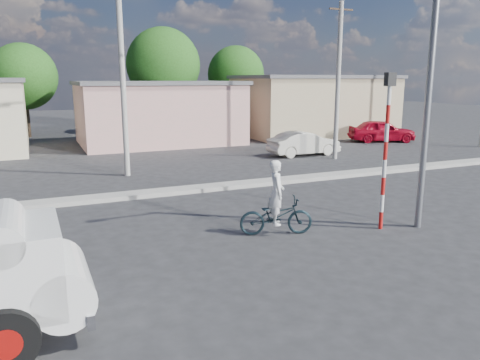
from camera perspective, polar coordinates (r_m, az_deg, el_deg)
name	(u,v)px	position (r m, az deg, el deg)	size (l,w,h in m)	color
ground_plane	(314,265)	(11.07, 8.95, -10.19)	(120.00, 120.00, 0.00)	#272729
median	(200,188)	(17.97, -4.91, -1.04)	(40.00, 0.80, 0.16)	#99968E
bicycle	(276,216)	(12.85, 4.41, -4.39)	(0.70, 2.00, 1.05)	black
cyclist	(276,203)	(12.75, 4.44, -2.83)	(0.65, 0.42, 1.77)	white
car_cream	(304,143)	(26.33, 7.79, 4.44)	(1.41, 4.05, 1.33)	beige
car_red	(382,131)	(33.23, 16.89, 5.77)	(1.76, 4.38, 1.49)	#A6081E
traffic_pole	(386,138)	(13.48, 17.40, 4.87)	(0.28, 0.18, 4.36)	red
streetlight	(428,49)	(13.83, 21.92, 14.57)	(2.34, 0.22, 9.00)	slate
building_row	(145,111)	(31.36, -11.51, 8.25)	(37.80, 7.30, 4.44)	beige
tree_row	(78,70)	(37.33, -19.13, 12.57)	(34.13, 7.32, 8.10)	#38281E
utility_poles	(236,81)	(22.39, -0.47, 11.93)	(35.40, 0.24, 8.00)	#99968E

